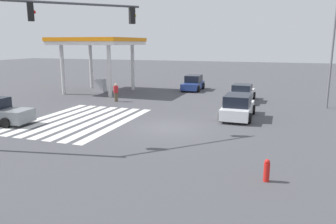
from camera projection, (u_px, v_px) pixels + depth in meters
ground_plane at (168, 128)px, 19.69m from camera, size 144.56×144.56×0.00m
crosswalk_markings at (81, 120)px, 21.61m from camera, size 9.35×6.30×0.01m
traffic_signal_mast at (32, 40)px, 15.52m from camera, size 5.59×5.59×7.14m
car_0 at (242, 94)px, 28.52m from camera, size 4.34×2.11×1.48m
car_2 at (238, 107)px, 22.17m from camera, size 4.62×2.09×1.62m
car_5 at (193, 83)px, 35.29m from camera, size 4.29×2.06×1.59m
gas_station_canopy at (98, 44)px, 33.12m from camera, size 7.51×7.51×5.52m
pedestrian at (116, 92)px, 28.29m from camera, size 0.41×0.41×1.59m
street_light_pole_a at (334, 39)px, 24.58m from camera, size 0.80×0.36×9.02m
fire_hydrant at (267, 170)px, 12.00m from camera, size 0.22×0.22×0.86m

